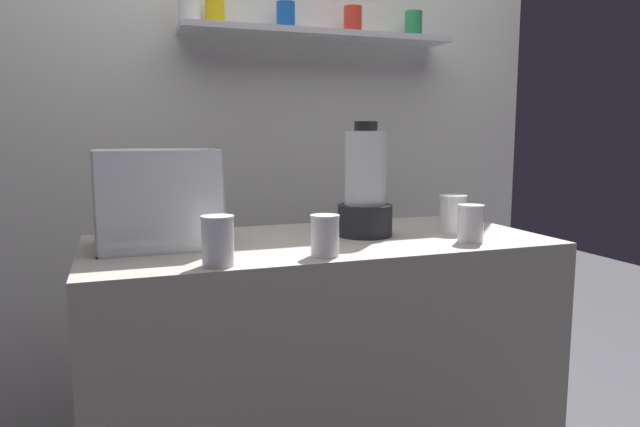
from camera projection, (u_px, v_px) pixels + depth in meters
name	position (u px, v px, depth m)	size (l,w,h in m)	color
counter	(320.00, 377.00, 1.84)	(1.40, 0.64, 0.90)	#9E998E
back_wall_unit	(261.00, 124.00, 2.45)	(2.60, 0.24, 2.50)	silver
carrot_display_bin	(159.00, 216.00, 1.66)	(0.34, 0.26, 0.28)	white
blender_pitcher	(365.00, 190.00, 1.82)	(0.17, 0.17, 0.36)	black
juice_cup_pomegranate_far_left	(218.00, 243.00, 1.41)	(0.08, 0.08, 0.12)	white
juice_cup_pomegranate_left	(325.00, 238.00, 1.53)	(0.08, 0.08, 0.11)	white
juice_cup_beet_middle	(470.00, 226.00, 1.73)	(0.08, 0.08, 0.11)	white
juice_cup_orange_right	(453.00, 216.00, 1.90)	(0.09, 0.09, 0.12)	white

